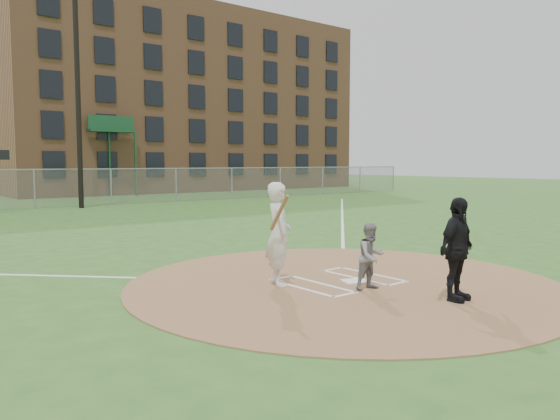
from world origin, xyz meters
TOP-DOWN VIEW (x-y plane):
  - ground at (0.00, 0.00)m, footprint 140.00×140.00m
  - dirt_circle at (0.00, 0.00)m, footprint 8.40×8.40m
  - home_plate at (0.15, -0.12)m, footprint 0.54×0.54m
  - foul_line_first at (9.00, 9.00)m, footprint 17.04×17.04m
  - catcher at (-0.04, -0.74)m, footprint 0.63×0.51m
  - umpire at (0.47, -2.19)m, footprint 1.08×0.57m
  - batters_boxes at (0.00, 0.15)m, footprint 2.08×1.88m
  - batter_at_plate at (-1.15, 0.61)m, footprint 0.73×1.13m
  - outfield_fence at (0.00, 22.00)m, footprint 56.08×0.08m
  - brick_warehouse at (16.00, 37.96)m, footprint 30.00×17.17m
  - light_pole at (2.00, 21.00)m, footprint 1.20×0.30m

SIDE VIEW (x-z plane):
  - ground at x=0.00m, z-range 0.00..0.00m
  - foul_line_first at x=9.00m, z-range 0.00..0.01m
  - dirt_circle at x=0.00m, z-range 0.00..0.02m
  - batters_boxes at x=0.00m, z-range 0.02..0.03m
  - home_plate at x=0.15m, z-range 0.02..0.05m
  - catcher at x=-0.04m, z-range 0.02..1.25m
  - umpire at x=0.47m, z-range 0.02..1.78m
  - batter_at_plate at x=-1.15m, z-range 0.02..1.99m
  - outfield_fence at x=0.00m, z-range 0.00..2.03m
  - light_pole at x=2.00m, z-range 0.50..12.72m
  - brick_warehouse at x=16.00m, z-range 0.00..15.00m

